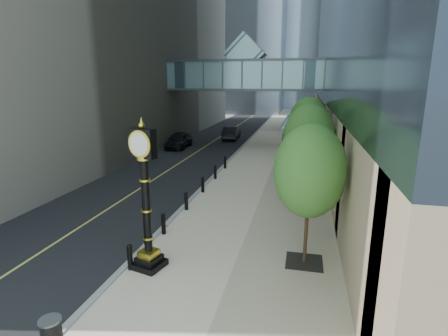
% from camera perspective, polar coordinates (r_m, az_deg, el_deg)
% --- Properties ---
extents(ground, '(320.00, 320.00, 0.00)m').
position_cam_1_polar(ground, '(12.28, -5.31, -20.06)').
color(ground, gray).
rests_on(ground, ground).
extents(road, '(8.00, 180.00, 0.02)m').
position_cam_1_polar(road, '(51.16, 1.15, 6.22)').
color(road, black).
rests_on(road, ground).
extents(sidewalk, '(8.00, 180.00, 0.06)m').
position_cam_1_polar(sidewalk, '(50.16, 10.18, 5.87)').
color(sidewalk, beige).
rests_on(sidewalk, ground).
extents(curb, '(0.25, 180.00, 0.07)m').
position_cam_1_polar(curb, '(50.50, 5.62, 6.08)').
color(curb, gray).
rests_on(curb, ground).
extents(distant_tower_c, '(22.00, 22.00, 65.00)m').
position_cam_1_polar(distant_tower_c, '(132.48, 9.49, 24.89)').
color(distant_tower_c, '#95A6BC').
rests_on(distant_tower_c, ground).
extents(skywalk, '(17.00, 4.20, 5.80)m').
position_cam_1_polar(skywalk, '(38.18, 3.49, 15.18)').
color(skywalk, slate).
rests_on(skywalk, ground).
extents(entrance_canopy, '(3.00, 8.00, 4.38)m').
position_cam_1_polar(entrance_canopy, '(23.79, 13.33, 7.12)').
color(entrance_canopy, '#383F44').
rests_on(entrance_canopy, ground).
extents(bollard_row, '(0.20, 16.20, 0.90)m').
position_cam_1_polar(bollard_row, '(20.58, -4.73, -4.08)').
color(bollard_row, black).
rests_on(bollard_row, sidewalk).
extents(street_trees, '(2.81, 28.51, 5.78)m').
position_cam_1_polar(street_trees, '(25.02, 13.55, 6.39)').
color(street_trees, black).
rests_on(street_trees, sidewalk).
extents(street_clock, '(1.25, 1.25, 5.46)m').
position_cam_1_polar(street_clock, '(12.98, -12.57, -6.36)').
color(street_clock, black).
rests_on(street_clock, sidewalk).
extents(pedestrian, '(0.71, 0.60, 1.65)m').
position_cam_1_polar(pedestrian, '(23.95, 15.27, -1.02)').
color(pedestrian, '#B3B0A4').
rests_on(pedestrian, sidewalk).
extents(car_near, '(2.16, 4.95, 1.66)m').
position_cam_1_polar(car_near, '(37.33, -7.40, 4.54)').
color(car_near, black).
rests_on(car_near, road).
extents(car_far, '(1.88, 4.85, 1.58)m').
position_cam_1_polar(car_far, '(42.68, 1.22, 5.77)').
color(car_far, black).
rests_on(car_far, road).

